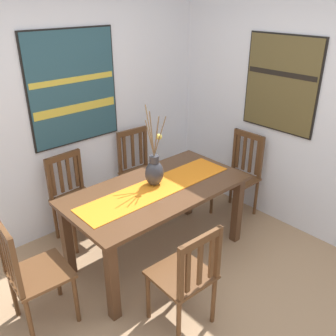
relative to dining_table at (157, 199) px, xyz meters
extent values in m
cube|color=#A37F5B|center=(-0.36, -0.74, -0.66)|extent=(6.40, 6.40, 0.03)
cube|color=silver|center=(-0.36, 1.12, 0.71)|extent=(6.40, 0.12, 2.70)
cube|color=silver|center=(1.50, -0.74, 0.71)|extent=(0.12, 6.40, 2.70)
cube|color=#51331E|center=(0.00, 0.00, 0.10)|extent=(1.69, 0.87, 0.03)
cube|color=#51331E|center=(-0.77, -0.35, -0.28)|extent=(0.08, 0.08, 0.73)
cube|color=#51331E|center=(0.77, -0.35, -0.28)|extent=(0.08, 0.08, 0.73)
cube|color=#51331E|center=(-0.77, 0.35, -0.28)|extent=(0.08, 0.08, 0.73)
cube|color=#51331E|center=(0.77, 0.35, -0.28)|extent=(0.08, 0.08, 0.73)
cube|color=orange|center=(0.00, 0.00, 0.12)|extent=(1.56, 0.36, 0.01)
ellipsoid|color=#333338|center=(0.02, 0.06, 0.24)|extent=(0.18, 0.15, 0.24)
cylinder|color=#333338|center=(0.02, 0.06, 0.38)|extent=(0.09, 0.09, 0.07)
cylinder|color=brown|center=(0.01, 0.11, 0.57)|extent=(0.02, 0.10, 0.31)
cylinder|color=brown|center=(0.05, 0.15, 0.62)|extent=(0.06, 0.18, 0.43)
cylinder|color=brown|center=(0.00, 0.05, 0.62)|extent=(0.06, 0.02, 0.42)
cylinder|color=brown|center=(0.02, 0.03, 0.60)|extent=(0.01, 0.08, 0.38)
cylinder|color=brown|center=(0.06, 0.02, 0.60)|extent=(0.08, 0.09, 0.37)
sphere|color=#E5CC4C|center=(0.07, 0.05, 0.58)|extent=(0.05, 0.05, 0.05)
cube|color=brown|center=(-0.39, -0.73, -0.19)|extent=(0.43, 0.43, 0.03)
cylinder|color=brown|center=(-0.57, -0.54, -0.42)|extent=(0.04, 0.04, 0.44)
cylinder|color=brown|center=(-0.21, -0.55, -0.42)|extent=(0.04, 0.04, 0.44)
cylinder|color=brown|center=(-0.58, -0.90, -0.42)|extent=(0.04, 0.04, 0.44)
cylinder|color=brown|center=(-0.22, -0.91, -0.42)|extent=(0.04, 0.04, 0.44)
cube|color=brown|center=(-0.58, -0.91, 0.05)|extent=(0.04, 0.04, 0.44)
cube|color=brown|center=(-0.22, -0.92, 0.05)|extent=(0.04, 0.04, 0.44)
cube|color=brown|center=(-0.40, -0.92, 0.24)|extent=(0.38, 0.05, 0.06)
cube|color=brown|center=(-0.51, -0.91, 0.03)|extent=(0.04, 0.02, 0.35)
cube|color=brown|center=(-0.40, -0.92, 0.03)|extent=(0.04, 0.02, 0.35)
cube|color=brown|center=(-0.29, -0.92, 0.03)|extent=(0.04, 0.02, 0.35)
cube|color=brown|center=(-1.17, 0.00, -0.19)|extent=(0.45, 0.45, 0.03)
cylinder|color=brown|center=(-0.98, 0.17, -0.42)|extent=(0.04, 0.04, 0.44)
cylinder|color=brown|center=(-1.00, -0.19, -0.42)|extent=(0.04, 0.04, 0.44)
cylinder|color=brown|center=(-1.34, 0.19, -0.42)|extent=(0.04, 0.04, 0.44)
cylinder|color=brown|center=(-1.36, -0.17, -0.42)|extent=(0.04, 0.04, 0.44)
cube|color=brown|center=(-1.35, 0.19, 0.08)|extent=(0.04, 0.04, 0.50)
cube|color=brown|center=(-1.37, -0.17, 0.08)|extent=(0.04, 0.04, 0.50)
cube|color=brown|center=(-1.36, 0.01, 0.30)|extent=(0.06, 0.38, 0.06)
cube|color=brown|center=(-1.35, 0.16, 0.06)|extent=(0.02, 0.04, 0.41)
cube|color=brown|center=(-1.36, 0.09, 0.06)|extent=(0.02, 0.04, 0.41)
cube|color=brown|center=(-1.36, 0.01, 0.06)|extent=(0.02, 0.04, 0.41)
cube|color=brown|center=(-1.37, -0.07, 0.06)|extent=(0.02, 0.04, 0.41)
cube|color=brown|center=(-1.37, -0.14, 0.06)|extent=(0.02, 0.04, 0.41)
cube|color=brown|center=(-0.42, 0.76, -0.19)|extent=(0.45, 0.45, 0.03)
cylinder|color=brown|center=(-0.22, 0.60, -0.42)|extent=(0.04, 0.04, 0.44)
cylinder|color=brown|center=(-0.58, 0.57, -0.42)|extent=(0.04, 0.04, 0.44)
cylinder|color=brown|center=(-0.25, 0.95, -0.42)|extent=(0.04, 0.04, 0.44)
cylinder|color=brown|center=(-0.61, 0.93, -0.42)|extent=(0.04, 0.04, 0.44)
cube|color=brown|center=(-0.25, 0.96, 0.05)|extent=(0.04, 0.04, 0.45)
cube|color=brown|center=(-0.61, 0.94, 0.05)|extent=(0.04, 0.04, 0.45)
cube|color=brown|center=(-0.43, 0.95, 0.24)|extent=(0.38, 0.06, 0.06)
cube|color=brown|center=(-0.29, 0.96, 0.03)|extent=(0.04, 0.02, 0.36)
cube|color=brown|center=(-0.38, 0.96, 0.03)|extent=(0.04, 0.02, 0.36)
cube|color=brown|center=(-0.47, 0.95, 0.03)|extent=(0.04, 0.02, 0.36)
cube|color=brown|center=(-0.57, 0.94, 0.03)|extent=(0.04, 0.02, 0.36)
cube|color=brown|center=(1.15, -0.02, -0.19)|extent=(0.42, 0.42, 0.03)
cylinder|color=brown|center=(0.97, -0.20, -0.42)|extent=(0.04, 0.04, 0.44)
cylinder|color=brown|center=(0.97, 0.16, -0.42)|extent=(0.04, 0.04, 0.44)
cylinder|color=brown|center=(1.33, -0.19, -0.42)|extent=(0.04, 0.04, 0.44)
cylinder|color=brown|center=(1.33, 0.17, -0.42)|extent=(0.04, 0.04, 0.44)
cube|color=brown|center=(1.34, -0.19, 0.08)|extent=(0.04, 0.04, 0.50)
cube|color=brown|center=(1.34, 0.17, 0.08)|extent=(0.04, 0.04, 0.50)
cube|color=brown|center=(1.34, -0.01, 0.30)|extent=(0.04, 0.38, 0.06)
cube|color=brown|center=(1.34, -0.15, 0.06)|extent=(0.02, 0.04, 0.41)
cube|color=brown|center=(1.34, -0.06, 0.06)|extent=(0.02, 0.04, 0.41)
cube|color=brown|center=(1.34, 0.03, 0.06)|extent=(0.02, 0.04, 0.41)
cube|color=brown|center=(1.34, 0.12, 0.06)|extent=(0.02, 0.04, 0.41)
cube|color=brown|center=(0.44, 0.78, -0.19)|extent=(0.44, 0.44, 0.03)
cylinder|color=brown|center=(0.61, 0.59, -0.42)|extent=(0.04, 0.04, 0.44)
cylinder|color=brown|center=(0.25, 0.61, -0.42)|extent=(0.04, 0.04, 0.44)
cylinder|color=brown|center=(0.63, 0.95, -0.42)|extent=(0.04, 0.04, 0.44)
cylinder|color=brown|center=(0.27, 0.97, -0.42)|extent=(0.04, 0.04, 0.44)
cube|color=brown|center=(0.63, 0.96, 0.07)|extent=(0.04, 0.04, 0.49)
cube|color=brown|center=(0.27, 0.98, 0.07)|extent=(0.04, 0.04, 0.49)
cube|color=brown|center=(0.45, 0.97, 0.29)|extent=(0.38, 0.05, 0.06)
cube|color=brown|center=(0.57, 0.96, 0.06)|extent=(0.04, 0.02, 0.40)
cube|color=brown|center=(0.45, 0.97, 0.06)|extent=(0.04, 0.02, 0.40)
cube|color=brown|center=(0.34, 0.97, 0.06)|extent=(0.04, 0.02, 0.40)
cube|color=black|center=(-0.17, 1.06, 0.88)|extent=(0.96, 0.04, 1.12)
cube|color=#284C56|center=(-0.17, 1.04, 0.88)|extent=(0.93, 0.01, 1.09)
cube|color=gold|center=(-0.17, 1.03, 0.68)|extent=(0.90, 0.00, 0.08)
cube|color=gold|center=(-0.17, 1.03, 0.96)|extent=(0.90, 0.00, 0.06)
cube|color=black|center=(1.44, -0.27, 0.89)|extent=(0.04, 0.82, 0.97)
cube|color=brown|center=(1.41, -0.27, 0.89)|extent=(0.01, 0.79, 0.94)
cube|color=black|center=(1.41, -0.27, 1.00)|extent=(0.00, 0.76, 0.05)
camera|label=1|loc=(-1.91, -2.25, 1.73)|focal=39.39mm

